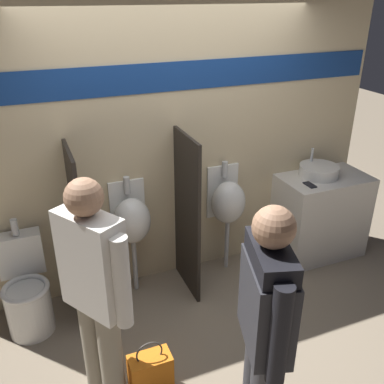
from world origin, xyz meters
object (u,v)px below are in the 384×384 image
urinal_near_counter (132,220)px  urinal_far (228,202)px  sink_basin (319,171)px  toilet (27,293)px  cell_phone (310,185)px  person_with_lanyard (95,292)px  person_in_vest (265,321)px  shopping_bag (151,374)px

urinal_near_counter → urinal_far: same height
sink_basin → toilet: bearing=-178.5°
sink_basin → cell_phone: (-0.22, -0.16, -0.05)m
urinal_near_counter → toilet: bearing=-171.0°
urinal_far → person_with_lanyard: size_ratio=0.67×
sink_basin → toilet: size_ratio=0.42×
sink_basin → cell_phone: 0.28m
person_in_vest → shopping_bag: (-0.51, 0.58, -0.80)m
cell_phone → urinal_near_counter: 1.74m
urinal_far → toilet: size_ratio=1.21×
shopping_bag → cell_phone: bearing=26.2°
urinal_far → person_with_lanyard: (-1.47, -1.12, 0.19)m
person_in_vest → shopping_bag: bearing=57.7°
cell_phone → person_in_vest: bearing=-133.0°
urinal_near_counter → urinal_far: 0.96m
person_in_vest → person_with_lanyard: person_with_lanyard is taller
sink_basin → person_with_lanyard: bearing=-156.9°
person_in_vest → person_with_lanyard: size_ratio=0.99×
sink_basin → person_in_vest: size_ratio=0.24×
person_in_vest → person_with_lanyard: bearing=67.9°
toilet → person_with_lanyard: size_ratio=0.55×
sink_basin → urinal_far: sink_basin is taller
cell_phone → shopping_bag: (-1.93, -0.95, -0.72)m
sink_basin → person_with_lanyard: 2.67m
person_with_lanyard → shopping_bag: (0.30, -0.07, -0.76)m
sink_basin → toilet: 2.96m
sink_basin → person_with_lanyard: size_ratio=0.23×
cell_phone → toilet: 2.74m
cell_phone → urinal_near_counter: bearing=172.0°
shopping_bag → toilet: bearing=125.5°
toilet → person_in_vest: (1.25, -1.62, 0.64)m
cell_phone → urinal_far: 0.81m
urinal_near_counter → person_in_vest: (0.29, -1.78, 0.23)m
urinal_far → shopping_bag: bearing=-134.6°
person_with_lanyard → sink_basin: bearing=-98.6°
urinal_near_counter → shopping_bag: 1.34m
urinal_near_counter → person_in_vest: 1.81m
sink_basin → shopping_bag: sink_basin is taller
person_in_vest → toilet: bearing=54.4°
toilet → cell_phone: bearing=-1.9°
sink_basin → toilet: (-2.90, -0.07, -0.62)m
person_in_vest → person_with_lanyard: 1.04m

